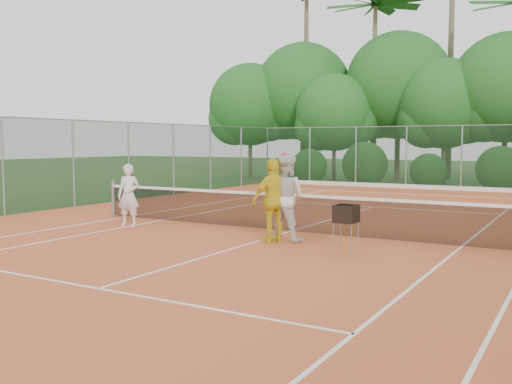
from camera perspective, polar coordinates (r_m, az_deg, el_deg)
ground at (r=14.26m, az=3.32°, el=-4.09°), size 120.00×120.00×0.00m
clay_court at (r=14.26m, az=3.32°, el=-4.05°), size 18.00×36.00×0.02m
tennis_net at (r=14.19m, az=3.33°, el=-1.97°), size 11.97×0.10×1.10m
player_white at (r=15.51m, az=-12.62°, el=-0.30°), size 0.70×0.57×1.66m
player_center_grp at (r=12.87m, az=2.92°, el=-0.56°), size 0.95×0.74×1.99m
player_yellow at (r=12.67m, az=1.81°, el=-0.86°), size 0.94×1.18×1.87m
ball_hopper at (r=11.64m, az=9.00°, el=-2.26°), size 0.43×0.43×0.97m
stray_ball_a at (r=24.15m, az=15.48°, el=-0.40°), size 0.07×0.07×0.07m
stray_ball_b at (r=26.02m, az=23.53°, el=-0.26°), size 0.07×0.07×0.07m
stray_ball_c at (r=22.61m, az=12.61°, el=-0.70°), size 0.07×0.07×0.07m
court_markings at (r=14.26m, az=3.32°, el=-4.00°), size 11.03×23.83×0.01m
fence_back at (r=28.29m, az=17.30°, el=3.29°), size 18.07×0.07×3.00m
fence_left at (r=18.96m, az=-23.99°, el=2.36°), size 0.07×33.07×3.00m
tropical_treeline at (r=33.27m, az=21.97°, el=9.58°), size 32.10×8.49×15.03m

